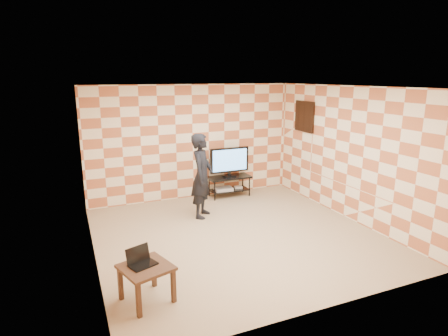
{
  "coord_description": "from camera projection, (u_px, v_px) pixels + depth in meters",
  "views": [
    {
      "loc": [
        -2.75,
        -5.86,
        2.88
      ],
      "look_at": [
        0.0,
        0.6,
        1.15
      ],
      "focal_mm": 30.0,
      "sensor_mm": 36.0,
      "label": 1
    }
  ],
  "objects": [
    {
      "name": "wall_right",
      "position": [
        349.0,
        153.0,
        7.6
      ],
      "size": [
        0.02,
        5.0,
        2.7
      ],
      "primitive_type": "cube",
      "color": "#F3E4BE",
      "rests_on": "ground"
    },
    {
      "name": "laptop",
      "position": [
        141.0,
        260.0,
        4.86
      ],
      "size": [
        0.41,
        0.37,
        0.22
      ],
      "color": "black",
      "rests_on": "side_table"
    },
    {
      "name": "person",
      "position": [
        202.0,
        176.0,
        7.71
      ],
      "size": [
        0.72,
        0.77,
        1.76
      ],
      "primitive_type": "imported",
      "rotation": [
        0.0,
        0.0,
        0.95
      ],
      "color": "black",
      "rests_on": "floor"
    },
    {
      "name": "tv_stand",
      "position": [
        229.0,
        182.0,
        9.14
      ],
      "size": [
        1.04,
        0.47,
        0.5
      ],
      "color": "black",
      "rests_on": "floor"
    },
    {
      "name": "side_table",
      "position": [
        146.0,
        272.0,
        4.84
      ],
      "size": [
        0.75,
        0.75,
        0.5
      ],
      "color": "#382017",
      "rests_on": "floor"
    },
    {
      "name": "wall_left",
      "position": [
        89.0,
        179.0,
        5.7
      ],
      "size": [
        0.02,
        5.0,
        2.7
      ],
      "primitive_type": "cube",
      "color": "#F3E4BE",
      "rests_on": "ground"
    },
    {
      "name": "wall_back",
      "position": [
        193.0,
        142.0,
        8.88
      ],
      "size": [
        5.0,
        0.02,
        2.7
      ],
      "primitive_type": "cube",
      "color": "#F3E4BE",
      "rests_on": "ground"
    },
    {
      "name": "game_console",
      "position": [
        238.0,
        187.0,
        9.29
      ],
      "size": [
        0.22,
        0.18,
        0.04
      ],
      "primitive_type": "cube",
      "rotation": [
        0.0,
        0.0,
        -0.18
      ],
      "color": "silver",
      "rests_on": "tv_stand"
    },
    {
      "name": "wall_art",
      "position": [
        304.0,
        116.0,
        8.83
      ],
      "size": [
        0.04,
        0.72,
        0.72
      ],
      "color": "black",
      "rests_on": "wall_right"
    },
    {
      "name": "tv",
      "position": [
        229.0,
        161.0,
        9.01
      ],
      "size": [
        0.98,
        0.19,
        0.71
      ],
      "color": "black",
      "rests_on": "tv_stand"
    },
    {
      "name": "ceiling",
      "position": [
        238.0,
        87.0,
        6.32
      ],
      "size": [
        5.0,
        5.0,
        0.02
      ],
      "primitive_type": "cube",
      "color": "white",
      "rests_on": "wall_back"
    },
    {
      "name": "wall_front",
      "position": [
        327.0,
        209.0,
        4.41
      ],
      "size": [
        5.0,
        0.02,
        2.7
      ],
      "primitive_type": "cube",
      "color": "#F3E4BE",
      "rests_on": "ground"
    },
    {
      "name": "dvd_player",
      "position": [
        223.0,
        189.0,
        9.1
      ],
      "size": [
        0.46,
        0.34,
        0.07
      ],
      "primitive_type": "cube",
      "rotation": [
        0.0,
        0.0,
        -0.09
      ],
      "color": "#ACACAE",
      "rests_on": "tv_stand"
    },
    {
      "name": "floor",
      "position": [
        237.0,
        235.0,
        6.97
      ],
      "size": [
        5.0,
        5.0,
        0.0
      ],
      "primitive_type": "plane",
      "color": "tan",
      "rests_on": "ground"
    }
  ]
}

